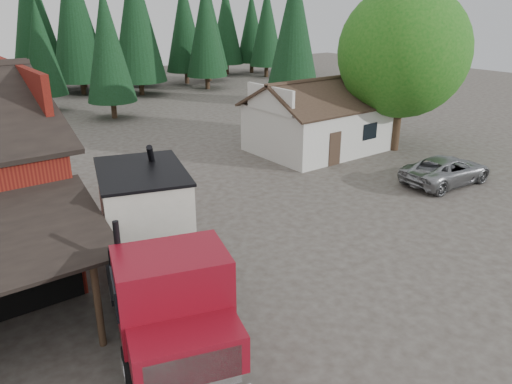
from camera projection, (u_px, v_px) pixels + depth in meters
ground at (300, 310)px, 15.71m from camera, size 120.00×120.00×0.00m
farmhouse at (318, 125)px, 32.10m from camera, size 8.60×6.42×4.65m
deciduous_tree at (403, 57)px, 30.56m from camera, size 8.00×8.00×10.20m
conifer_backdrop at (5, 104)px, 47.11m from camera, size 76.00×16.00×16.00m
near_pine_b at (107, 45)px, 39.38m from camera, size 3.96×3.96×10.40m
near_pine_c at (294, 27)px, 44.98m from camera, size 4.84×4.84×12.40m
feed_truck at (154, 245)px, 15.10m from camera, size 5.67×10.77×4.70m
silver_car at (447, 170)px, 26.40m from camera, size 5.46×2.77×1.48m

